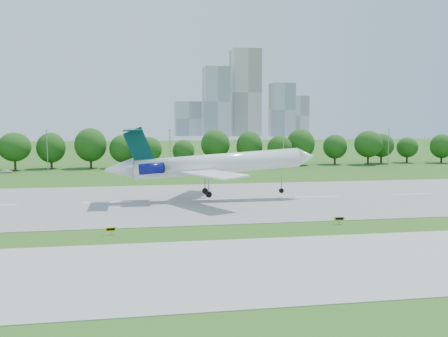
{
  "coord_description": "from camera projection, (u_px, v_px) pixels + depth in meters",
  "views": [
    {
      "loc": [
        5.84,
        -66.81,
        15.03
      ],
      "look_at": [
        20.36,
        18.0,
        6.62
      ],
      "focal_mm": 40.0,
      "sensor_mm": 36.0,
      "label": 1
    }
  ],
  "objects": [
    {
      "name": "runway",
      "position": [
        107.0,
        203.0,
        90.54
      ],
      "size": [
        400.0,
        45.0,
        0.08
      ],
      "primitive_type": "cube",
      "color": "gray",
      "rests_on": "ground"
    },
    {
      "name": "taxiway",
      "position": [
        80.0,
        275.0,
        48.36
      ],
      "size": [
        400.0,
        23.0,
        0.08
      ],
      "primitive_type": "cube",
      "color": "#ADADA8",
      "rests_on": "ground"
    },
    {
      "name": "ground",
      "position": [
        96.0,
        234.0,
        66.02
      ],
      "size": [
        600.0,
        600.0,
        0.0
      ],
      "primitive_type": "plane",
      "color": "#2B5716",
      "rests_on": "ground"
    },
    {
      "name": "light_poles",
      "position": [
        110.0,
        150.0,
        145.43
      ],
      "size": [
        175.9,
        0.25,
        12.19
      ],
      "color": "gray",
      "rests_on": "ground"
    },
    {
      "name": "skyline",
      "position": [
        241.0,
        103.0,
        463.06
      ],
      "size": [
        127.0,
        52.0,
        80.0
      ],
      "color": "#B2B2B7",
      "rests_on": "ground"
    },
    {
      "name": "taxi_sign_centre",
      "position": [
        111.0,
        229.0,
        65.27
      ],
      "size": [
        1.44,
        0.38,
        1.01
      ],
      "rotation": [
        0.0,
        0.0,
        0.16
      ],
      "color": "gray",
      "rests_on": "ground"
    },
    {
      "name": "tree_line",
      "position": [
        120.0,
        148.0,
        155.67
      ],
      "size": [
        288.4,
        8.4,
        10.4
      ],
      "color": "#382314",
      "rests_on": "ground"
    },
    {
      "name": "service_vehicle_b",
      "position": [
        7.0,
        171.0,
        141.05
      ],
      "size": [
        3.28,
        1.61,
        1.08
      ],
      "primitive_type": "imported",
      "rotation": [
        0.0,
        0.0,
        1.46
      ],
      "color": "white",
      "rests_on": "ground"
    },
    {
      "name": "airliner",
      "position": [
        207.0,
        164.0,
        92.94
      ],
      "size": [
        39.75,
        28.98,
        12.99
      ],
      "rotation": [
        0.0,
        -0.06,
        0.01
      ],
      "color": "white",
      "rests_on": "ground"
    },
    {
      "name": "taxi_sign_right",
      "position": [
        339.0,
        219.0,
        71.96
      ],
      "size": [
        1.56,
        0.29,
        1.09
      ],
      "rotation": [
        0.0,
        0.0,
        -0.07
      ],
      "color": "gray",
      "rests_on": "ground"
    }
  ]
}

